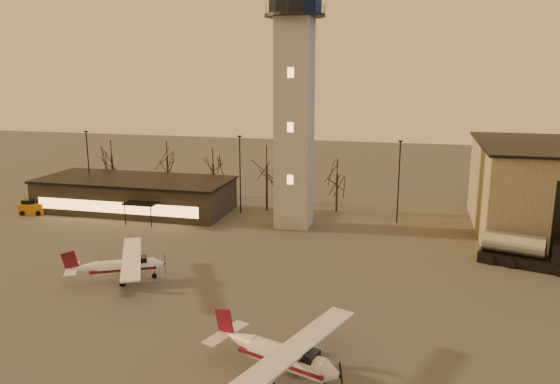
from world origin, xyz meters
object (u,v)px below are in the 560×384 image
(cessna_rear, at_px, (128,269))
(service_cart, at_px, (33,208))
(fuel_truck, at_px, (526,254))
(cessna_front, at_px, (290,362))
(control_tower, at_px, (295,88))
(terminal, at_px, (135,194))

(cessna_rear, distance_m, service_cart, 29.54)
(fuel_truck, bearing_deg, cessna_front, -108.56)
(service_cart, bearing_deg, control_tower, -7.73)
(cessna_rear, bearing_deg, fuel_truck, -8.33)
(control_tower, distance_m, service_cart, 37.58)
(fuel_truck, bearing_deg, service_cart, -168.25)
(terminal, bearing_deg, service_cart, -157.52)
(cessna_rear, bearing_deg, control_tower, 35.42)
(control_tower, bearing_deg, terminal, 174.85)
(terminal, relative_size, cessna_front, 2.10)
(cessna_front, height_order, fuel_truck, cessna_front)
(cessna_front, xyz_separation_m, service_cart, (-41.12, 29.73, -0.41))
(control_tower, bearing_deg, cessna_front, -77.83)
(terminal, distance_m, fuel_truck, 47.61)
(control_tower, height_order, fuel_truck, control_tower)
(terminal, distance_m, cessna_front, 45.29)
(control_tower, height_order, cessna_front, control_tower)
(cessna_rear, xyz_separation_m, fuel_truck, (34.91, 12.39, 0.15))
(control_tower, height_order, cessna_rear, control_tower)
(terminal, xyz_separation_m, cessna_rear, (11.55, -22.74, -1.07))
(control_tower, relative_size, terminal, 1.28)
(fuel_truck, xyz_separation_m, service_cart, (-58.53, 5.35, -0.49))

